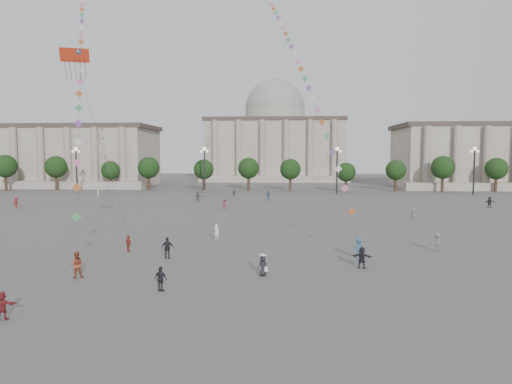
{
  "coord_description": "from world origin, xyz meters",
  "views": [
    {
      "loc": [
        2.84,
        -33.19,
        8.94
      ],
      "look_at": [
        0.18,
        12.0,
        5.2
      ],
      "focal_mm": 32.0,
      "sensor_mm": 36.0,
      "label": 1
    }
  ],
  "objects": [
    {
      "name": "person_crowd_16",
      "position": [
        -7.29,
        60.88,
        0.87
      ],
      "size": [
        1.09,
        0.63,
        1.75
      ],
      "primitive_type": "imported",
      "rotation": [
        0.0,
        0.0,
        0.21
      ],
      "color": "slate",
      "rests_on": "ground"
    },
    {
      "name": "tourist_1",
      "position": [
        -5.09,
        -4.42,
        0.82
      ],
      "size": [
        1.05,
        0.75,
        1.65
      ],
      "primitive_type": "imported",
      "rotation": [
        0.0,
        0.0,
        2.74
      ],
      "color": "black",
      "rests_on": "ground"
    },
    {
      "name": "ground",
      "position": [
        0.0,
        0.0,
        0.0
      ],
      "size": [
        360.0,
        360.0,
        0.0
      ],
      "primitive_type": "plane",
      "color": "#53514E",
      "rests_on": "ground"
    },
    {
      "name": "person_crowd_17",
      "position": [
        -6.6,
        40.27,
        0.85
      ],
      "size": [
        1.19,
        1.26,
        1.71
      ],
      "primitive_type": "imported",
      "rotation": [
        0.0,
        0.0,
        2.25
      ],
      "color": "#9C2A3C",
      "rests_on": "ground"
    },
    {
      "name": "tourist_2",
      "position": [
        -12.29,
        -10.0,
        0.78
      ],
      "size": [
        1.49,
        0.64,
        1.56
      ],
      "primitive_type": "imported",
      "rotation": [
        0.0,
        0.0,
        3.27
      ],
      "color": "maroon",
      "rests_on": "ground"
    },
    {
      "name": "person_crowd_9",
      "position": [
        37.52,
        44.95,
        0.93
      ],
      "size": [
        1.78,
        0.76,
        1.86
      ],
      "primitive_type": "imported",
      "rotation": [
        0.0,
        0.0,
        0.12
      ],
      "color": "#222428",
      "rests_on": "ground"
    },
    {
      "name": "person_crowd_12",
      "position": [
        -13.37,
        52.75,
        0.93
      ],
      "size": [
        1.8,
        1.09,
        1.86
      ],
      "primitive_type": "imported",
      "rotation": [
        0.0,
        0.0,
        2.8
      ],
      "color": "#57585B",
      "rests_on": "ground"
    },
    {
      "name": "tree_row",
      "position": [
        0.0,
        78.0,
        5.39
      ],
      "size": [
        137.12,
        5.12,
        8.0
      ],
      "color": "#322419",
      "rests_on": "ground"
    },
    {
      "name": "person_crowd_7",
      "position": [
        20.83,
        30.05,
        0.81
      ],
      "size": [
        1.41,
        1.39,
        1.62
      ],
      "primitive_type": "imported",
      "rotation": [
        0.0,
        0.0,
        2.37
      ],
      "color": "beige",
      "rests_on": "ground"
    },
    {
      "name": "person_crowd_6",
      "position": [
        17.1,
        9.18,
        0.86
      ],
      "size": [
        1.27,
        1.06,
        1.71
      ],
      "primitive_type": "imported",
      "rotation": [
        0.0,
        0.0,
        5.82
      ],
      "color": "slate",
      "rests_on": "ground"
    },
    {
      "name": "kite_train_mid",
      "position": [
        3.36,
        34.37,
        25.18
      ],
      "size": [
        12.04,
        54.21,
        71.32
      ],
      "color": "#3F3F3F",
      "rests_on": "ground"
    },
    {
      "name": "lamp_post_far_east",
      "position": [
        45.0,
        70.0,
        7.35
      ],
      "size": [
        2.0,
        0.9,
        10.65
      ],
      "color": "#262628",
      "rests_on": "ground"
    },
    {
      "name": "person_crowd_2",
      "position": [
        -41.16,
        39.31,
        0.97
      ],
      "size": [
        0.85,
        1.32,
        1.94
      ],
      "primitive_type": "imported",
      "rotation": [
        0.0,
        0.0,
        1.46
      ],
      "color": "maroon",
      "rests_on": "ground"
    },
    {
      "name": "hat_person",
      "position": [
        1.41,
        -0.22,
        0.81
      ],
      "size": [
        0.85,
        0.75,
        1.69
      ],
      "color": "black",
      "rests_on": "ground"
    },
    {
      "name": "person_crowd_0",
      "position": [
        0.03,
        55.65,
        0.95
      ],
      "size": [
        1.18,
        0.64,
        1.9
      ],
      "primitive_type": "imported",
      "rotation": [
        0.0,
        0.0,
        0.17
      ],
      "color": "#395880",
      "rests_on": "ground"
    },
    {
      "name": "tourist_0",
      "position": [
        -11.33,
        7.48,
        0.76
      ],
      "size": [
        0.92,
        0.85,
        1.52
      ],
      "primitive_type": "imported",
      "rotation": [
        0.0,
        0.0,
        2.45
      ],
      "color": "#9D372B",
      "rests_on": "ground"
    },
    {
      "name": "lamp_post_far_west",
      "position": [
        -45.0,
        70.0,
        7.35
      ],
      "size": [
        2.0,
        0.9,
        10.65
      ],
      "color": "#262628",
      "rests_on": "ground"
    },
    {
      "name": "dragon_kite",
      "position": [
        -13.55,
        2.58,
        15.92
      ],
      "size": [
        2.26,
        3.09,
        16.12
      ],
      "color": "red",
      "rests_on": "ground"
    },
    {
      "name": "kite_flyer_0",
      "position": [
        -12.07,
        -1.55,
        0.97
      ],
      "size": [
        1.15,
        1.03,
        1.93
      ],
      "primitive_type": "imported",
      "rotation": [
        0.0,
        0.0,
        3.53
      ],
      "color": "#964029",
      "rests_on": "ground"
    },
    {
      "name": "person_crowd_13",
      "position": [
        -4.03,
        13.44,
        0.88
      ],
      "size": [
        0.77,
        0.68,
        1.77
      ],
      "primitive_type": "imported",
      "rotation": [
        0.0,
        0.0,
        2.65
      ],
      "color": "silver",
      "rests_on": "ground"
    },
    {
      "name": "lamp_post_mid_east",
      "position": [
        15.0,
        70.0,
        7.35
      ],
      "size": [
        2.0,
        0.9,
        10.65
      ],
      "color": "#262628",
      "rests_on": "ground"
    },
    {
      "name": "person_crowd_3",
      "position": [
        9.09,
        2.5,
        0.85
      ],
      "size": [
        1.66,
        0.91,
        1.7
      ],
      "primitive_type": "imported",
      "rotation": [
        0.0,
        0.0,
        2.87
      ],
      "color": "#232228",
      "rests_on": "ground"
    },
    {
      "name": "lamp_post_mid_west",
      "position": [
        -15.0,
        70.0,
        7.35
      ],
      "size": [
        2.0,
        0.9,
        10.65
      ],
      "color": "#262628",
      "rests_on": "ground"
    },
    {
      "name": "tourist_4",
      "position": [
        -7.02,
        4.89,
        0.93
      ],
      "size": [
        1.14,
        0.6,
        1.86
      ],
      "primitive_type": "imported",
      "rotation": [
        0.0,
        0.0,
        3.28
      ],
      "color": "black",
      "rests_on": "ground"
    },
    {
      "name": "kite_flyer_1",
      "position": [
        9.38,
        5.6,
        0.94
      ],
      "size": [
        1.33,
        0.92,
        1.89
      ],
      "primitive_type": "imported",
      "rotation": [
        0.0,
        0.0,
        0.2
      ],
      "color": "#365879",
      "rests_on": "ground"
    },
    {
      "name": "kite_train_west",
      "position": [
        -23.88,
        27.07,
        24.06
      ],
      "size": [
        22.62,
        53.26,
        72.25
      ],
      "color": "#3F3F3F",
      "rests_on": "ground"
    },
    {
      "name": "person_crowd_4",
      "position": [
        -13.02,
        58.42,
        0.83
      ],
      "size": [
        1.13,
        1.6,
        1.66
      ],
      "primitive_type": "imported",
      "rotation": [
        0.0,
        0.0,
        4.25
      ],
      "color": "silver",
      "rests_on": "ground"
    },
    {
      "name": "person_crowd_10",
      "position": [
        -35.23,
        58.38,
        0.93
      ],
      "size": [
        0.46,
        0.69,
        1.86
      ],
      "primitive_type": "imported",
      "rotation": [
        0.0,
        0.0,
        1.55
      ],
      "color": "silver",
      "rests_on": "ground"
    },
    {
      "name": "hall_west",
      "position": [
        -75.0,
        93.89,
        8.43
      ],
      "size": [
        84.0,
        26.22,
        17.2
      ],
      "color": "gray",
      "rests_on": "ground"
    },
    {
      "name": "hall_central",
      "position": [
        0.0,
        129.22,
        14.23
      ],
      "size": [
        48.3,
        34.3,
        35.5
      ],
      "color": "gray",
      "rests_on": "ground"
    }
  ]
}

